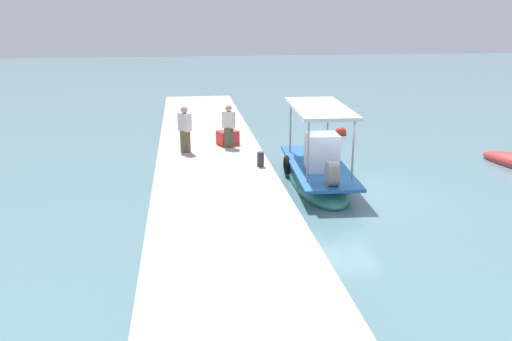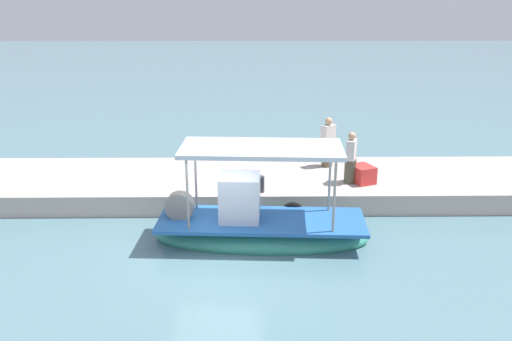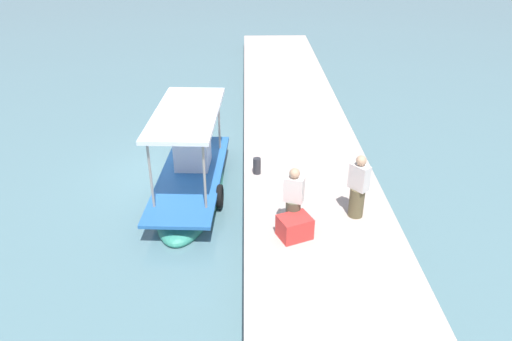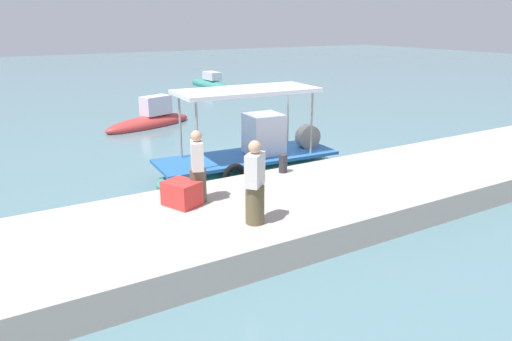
{
  "view_description": "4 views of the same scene",
  "coord_description": "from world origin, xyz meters",
  "px_view_note": "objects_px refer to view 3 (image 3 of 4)",
  "views": [
    {
      "loc": [
        16.41,
        -5.25,
        5.88
      ],
      "look_at": [
        -0.52,
        -2.89,
        0.76
      ],
      "focal_mm": 36.98,
      "sensor_mm": 36.0,
      "label": 1
    },
    {
      "loc": [
        -0.93,
        13.53,
        6.84
      ],
      "look_at": [
        -1.14,
        -3.18,
        1.21
      ],
      "focal_mm": 38.49,
      "sensor_mm": 36.0,
      "label": 2
    },
    {
      "loc": [
        -14.63,
        -2.32,
        7.91
      ],
      "look_at": [
        -1.86,
        -2.59,
        1.09
      ],
      "focal_mm": 33.97,
      "sensor_mm": 36.0,
      "label": 3
    },
    {
      "loc": [
        -8.39,
        -13.18,
        4.78
      ],
      "look_at": [
        -1.93,
        -2.25,
        0.74
      ],
      "focal_mm": 33.31,
      "sensor_mm": 36.0,
      "label": 4
    }
  ],
  "objects_px": {
    "cargo_crate": "(295,227)",
    "fisherman_near_bollard": "(293,201)",
    "fisherman_by_crate": "(358,189)",
    "mooring_bollard": "(257,166)",
    "main_fishing_boat": "(192,178)"
  },
  "relations": [
    {
      "from": "cargo_crate",
      "to": "fisherman_near_bollard",
      "type": "bearing_deg",
      "value": 1.5
    },
    {
      "from": "fisherman_by_crate",
      "to": "mooring_bollard",
      "type": "distance_m",
      "value": 3.61
    },
    {
      "from": "fisherman_by_crate",
      "to": "mooring_bollard",
      "type": "relative_size",
      "value": 3.46
    },
    {
      "from": "main_fishing_boat",
      "to": "fisherman_near_bollard",
      "type": "bearing_deg",
      "value": -136.45
    },
    {
      "from": "mooring_bollard",
      "to": "main_fishing_boat",
      "type": "bearing_deg",
      "value": 86.86
    },
    {
      "from": "fisherman_by_crate",
      "to": "mooring_bollard",
      "type": "height_order",
      "value": "fisherman_by_crate"
    },
    {
      "from": "main_fishing_boat",
      "to": "fisherman_near_bollard",
      "type": "xyz_separation_m",
      "value": [
        -3.07,
        -2.92,
        0.99
      ]
    },
    {
      "from": "main_fishing_boat",
      "to": "mooring_bollard",
      "type": "bearing_deg",
      "value": -93.14
    },
    {
      "from": "main_fishing_boat",
      "to": "fisherman_by_crate",
      "type": "xyz_separation_m",
      "value": [
        -2.56,
        -4.66,
        1.03
      ]
    },
    {
      "from": "fisherman_by_crate",
      "to": "cargo_crate",
      "type": "height_order",
      "value": "fisherman_by_crate"
    },
    {
      "from": "fisherman_by_crate",
      "to": "fisherman_near_bollard",
      "type": "bearing_deg",
      "value": 106.44
    },
    {
      "from": "main_fishing_boat",
      "to": "mooring_bollard",
      "type": "height_order",
      "value": "main_fishing_boat"
    },
    {
      "from": "mooring_bollard",
      "to": "cargo_crate",
      "type": "relative_size",
      "value": 0.66
    },
    {
      "from": "fisherman_near_bollard",
      "to": "cargo_crate",
      "type": "bearing_deg",
      "value": -178.5
    },
    {
      "from": "fisherman_near_bollard",
      "to": "fisherman_by_crate",
      "type": "bearing_deg",
      "value": -73.56
    }
  ]
}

